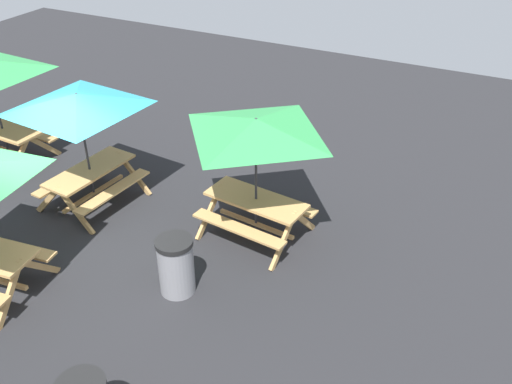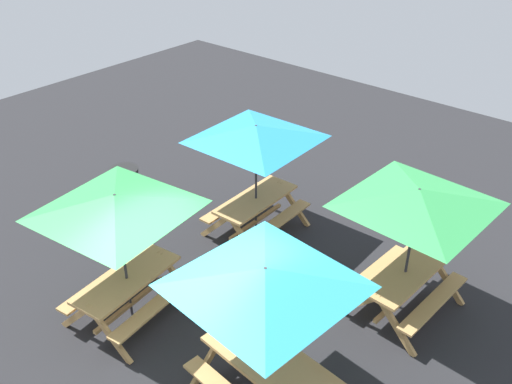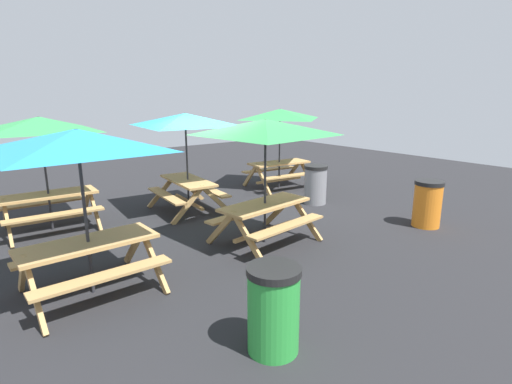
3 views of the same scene
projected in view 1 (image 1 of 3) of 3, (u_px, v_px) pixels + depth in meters
ground_plane at (60, 241)px, 10.20m from camera, size 24.00×24.00×0.00m
picnic_table_0 at (79, 110)px, 10.19m from camera, size 2.82×2.82×2.34m
picnic_table_2 at (256, 136)px, 9.32m from camera, size 2.22×2.22×2.34m
trash_bin_gray at (176, 265)px, 8.85m from camera, size 0.59×0.59×0.98m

